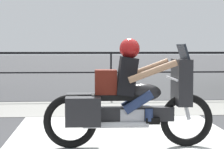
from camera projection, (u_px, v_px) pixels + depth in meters
The scene contains 5 objects.
ground_plane at pixel (134, 139), 6.79m from camera, with size 120.00×120.00×0.00m, color #424244.
sidewalk_band at pixel (117, 108), 10.17m from camera, with size 44.00×2.40×0.01m, color #99968E.
crosswalk_band at pixel (125, 142), 6.58m from camera, with size 3.58×6.00×0.01m, color silver.
fence_railing at pixel (111, 62), 12.24m from camera, with size 36.00×0.05×1.28m.
motorcycle at pixel (128, 99), 6.22m from camera, with size 2.44×0.76×1.56m.
Camera 1 is at (-0.80, -6.67, 1.46)m, focal length 70.00 mm.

